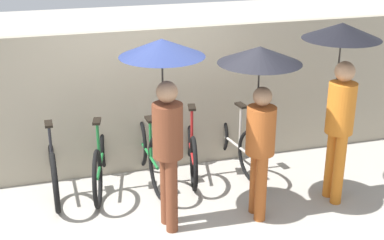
% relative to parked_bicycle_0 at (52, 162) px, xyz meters
% --- Properties ---
extents(ground_plane, '(30.00, 30.00, 0.00)m').
position_rel_parked_bicycle_0_xyz_m(ground_plane, '(1.18, -1.44, -0.37)').
color(ground_plane, '#9E998E').
extents(back_wall, '(11.21, 0.12, 1.90)m').
position_rel_parked_bicycle_0_xyz_m(back_wall, '(1.18, 0.27, 0.58)').
color(back_wall, gray).
rests_on(back_wall, ground).
extents(parked_bicycle_0, '(0.44, 1.76, 1.04)m').
position_rel_parked_bicycle_0_xyz_m(parked_bicycle_0, '(0.00, 0.00, 0.00)').
color(parked_bicycle_0, black).
rests_on(parked_bicycle_0, ground).
extents(parked_bicycle_1, '(0.53, 1.71, 1.05)m').
position_rel_parked_bicycle_0_xyz_m(parked_bicycle_1, '(0.59, -0.04, -0.00)').
color(parked_bicycle_1, black).
rests_on(parked_bicycle_1, ground).
extents(parked_bicycle_2, '(0.44, 1.74, 1.09)m').
position_rel_parked_bicycle_0_xyz_m(parked_bicycle_2, '(1.18, -0.06, 0.03)').
color(parked_bicycle_2, black).
rests_on(parked_bicycle_2, ground).
extents(parked_bicycle_3, '(0.51, 1.62, 1.04)m').
position_rel_parked_bicycle_0_xyz_m(parked_bicycle_3, '(1.78, -0.00, -0.01)').
color(parked_bicycle_3, black).
rests_on(parked_bicycle_3, ground).
extents(parked_bicycle_4, '(0.44, 1.70, 1.10)m').
position_rel_parked_bicycle_0_xyz_m(parked_bicycle_4, '(2.37, -0.01, 0.00)').
color(parked_bicycle_4, black).
rests_on(parked_bicycle_4, ground).
extents(pedestrian_leading, '(0.88, 0.88, 2.08)m').
position_rel_parked_bicycle_0_xyz_m(pedestrian_leading, '(1.17, -1.15, 1.20)').
color(pedestrian_leading, brown).
rests_on(pedestrian_leading, ground).
extents(pedestrian_center, '(0.90, 0.90, 1.94)m').
position_rel_parked_bicycle_0_xyz_m(pedestrian_center, '(2.20, -1.20, 1.12)').
color(pedestrian_center, '#9E4C1E').
rests_on(pedestrian_center, ground).
extents(pedestrian_trailing, '(0.88, 0.88, 2.12)m').
position_rel_parked_bicycle_0_xyz_m(pedestrian_trailing, '(3.21, -1.11, 1.22)').
color(pedestrian_trailing, '#C66B1E').
rests_on(pedestrian_trailing, ground).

